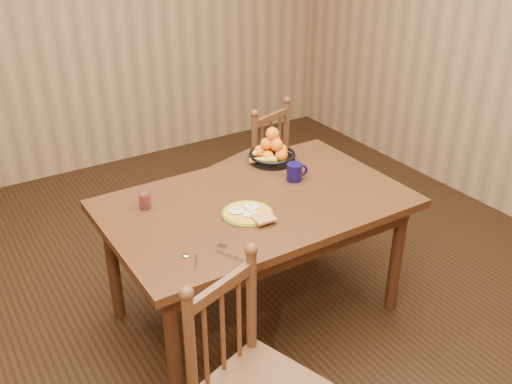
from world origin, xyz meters
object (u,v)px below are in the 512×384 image
breakfast_plate (248,213)px  coffee_mug (295,172)px  dining_table (256,214)px  chair_far (255,166)px  fruit_bowl (272,151)px

breakfast_plate → coffee_mug: (0.44, 0.20, 0.04)m
dining_table → breakfast_plate: size_ratio=5.50×
breakfast_plate → coffee_mug: 0.48m
chair_far → breakfast_plate: 1.26m
dining_table → chair_far: size_ratio=1.71×
fruit_bowl → breakfast_plate: bearing=-133.9°
dining_table → fruit_bowl: bearing=46.8°
coffee_mug → fruit_bowl: 0.29m
chair_far → coffee_mug: bearing=56.1°
dining_table → breakfast_plate: breakfast_plate is taller
fruit_bowl → coffee_mug: bearing=-95.9°
dining_table → chair_far: chair_far is taller
dining_table → fruit_bowl: 0.53m
chair_far → breakfast_plate: (-0.68, -1.01, 0.31)m
chair_far → coffee_mug: size_ratio=7.03×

